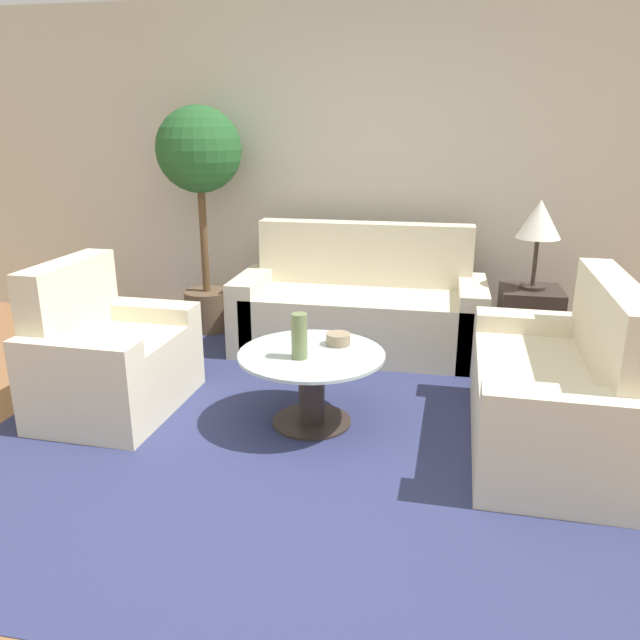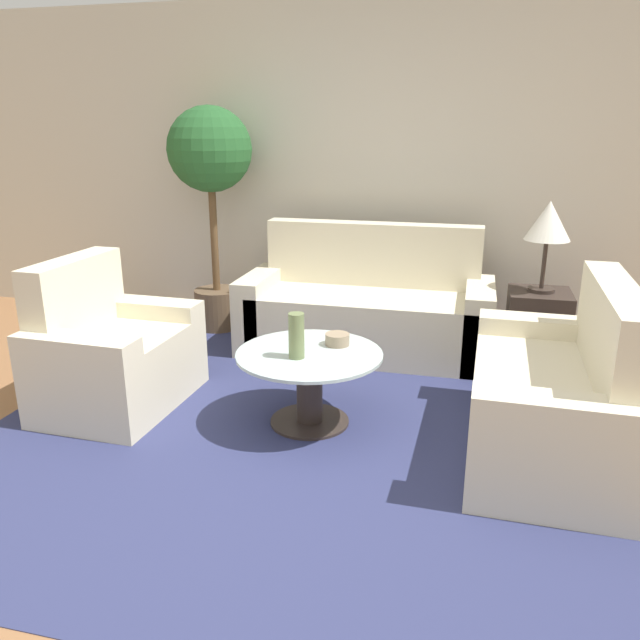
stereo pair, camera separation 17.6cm
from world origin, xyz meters
TOP-DOWN VIEW (x-y plane):
  - ground_plane at (0.00, 0.00)m, footprint 14.00×14.00m
  - wall_back at (0.00, 2.74)m, footprint 10.00×0.06m
  - rug at (0.14, 0.78)m, footprint 3.53×3.49m
  - sofa_main at (0.24, 2.11)m, footprint 1.84×0.77m
  - armchair at (-1.11, 0.76)m, footprint 0.74×0.98m
  - loveseat at (1.48, 0.76)m, footprint 0.76×1.40m
  - coffee_table at (0.14, 0.78)m, footprint 0.83×0.83m
  - side_table at (1.47, 2.06)m, footprint 0.42×0.42m
  - table_lamp at (1.47, 2.06)m, footprint 0.30×0.30m
  - potted_plant at (-1.07, 2.32)m, footprint 0.67×0.67m
  - vase at (0.10, 0.69)m, footprint 0.09×0.09m
  - bowl at (0.27, 0.94)m, footprint 0.14×0.14m

SIDE VIEW (x-z plane):
  - ground_plane at x=0.00m, z-range 0.00..0.00m
  - rug at x=0.14m, z-range 0.00..0.01m
  - side_table at x=1.47m, z-range 0.00..0.54m
  - coffee_table at x=0.14m, z-range 0.06..0.50m
  - armchair at x=-1.11m, z-range -0.15..0.75m
  - loveseat at x=1.48m, z-range -0.16..0.76m
  - sofa_main at x=0.24m, z-range -0.17..0.77m
  - bowl at x=0.27m, z-range 0.43..0.50m
  - vase at x=0.10m, z-range 0.43..0.69m
  - table_lamp at x=1.47m, z-range 0.71..1.33m
  - potted_plant at x=-1.07m, z-range 0.38..2.18m
  - wall_back at x=0.00m, z-range 0.00..2.60m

